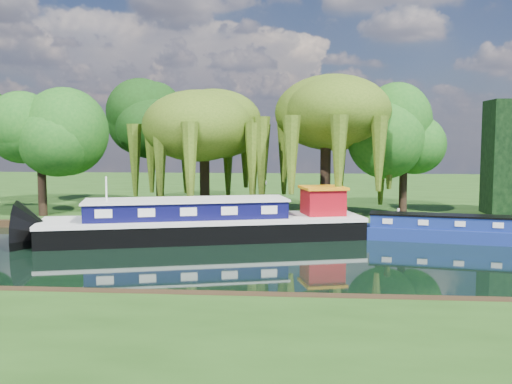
{
  "coord_description": "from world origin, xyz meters",
  "views": [
    {
      "loc": [
        3.03,
        -27.34,
        5.78
      ],
      "look_at": [
        0.46,
        4.17,
        2.8
      ],
      "focal_mm": 40.0,
      "sensor_mm": 36.0,
      "label": 1
    }
  ],
  "objects": [
    {
      "name": "tree_far_mid",
      "position": [
        -8.68,
        18.68,
        6.84
      ],
      "size": [
        5.67,
        5.67,
        9.27
      ],
      "color": "black",
      "rests_on": "far_bank"
    },
    {
      "name": "ground",
      "position": [
        0.0,
        0.0,
        0.0
      ],
      "size": [
        120.0,
        120.0,
        0.0
      ],
      "primitive_type": "plane",
      "color": "black"
    },
    {
      "name": "tree_far_right",
      "position": [
        9.94,
        12.32,
        5.81
      ],
      "size": [
        4.76,
        4.76,
        7.79
      ],
      "color": "black",
      "rests_on": "far_bank"
    },
    {
      "name": "far_bank",
      "position": [
        0.0,
        34.0,
        0.23
      ],
      "size": [
        120.0,
        52.0,
        0.45
      ],
      "primitive_type": "cube",
      "color": "#1D3E11",
      "rests_on": "ground"
    },
    {
      "name": "lamppost",
      "position": [
        0.5,
        10.5,
        2.42
      ],
      "size": [
        0.36,
        0.36,
        2.56
      ],
      "color": "silver",
      "rests_on": "far_bank"
    },
    {
      "name": "tree_far_left",
      "position": [
        -14.89,
        10.51,
        6.28
      ],
      "size": [
        5.28,
        5.28,
        8.51
      ],
      "color": "black",
      "rests_on": "far_bank"
    },
    {
      "name": "willow_left",
      "position": [
        -3.92,
        12.76,
        6.49
      ],
      "size": [
        6.94,
        6.94,
        8.32
      ],
      "color": "black",
      "rests_on": "far_bank"
    },
    {
      "name": "narrowboat",
      "position": [
        10.86,
        5.27,
        0.58
      ],
      "size": [
        11.26,
        3.83,
        1.62
      ],
      "rotation": [
        0.0,
        0.0,
        -0.18
      ],
      "color": "navy",
      "rests_on": "ground"
    },
    {
      "name": "reeds_near",
      "position": [
        6.87,
        -7.57,
        0.55
      ],
      "size": [
        33.7,
        1.5,
        1.1
      ],
      "color": "#255516",
      "rests_on": "ground"
    },
    {
      "name": "willow_right",
      "position": [
        4.58,
        11.36,
        6.87
      ],
      "size": [
        7.22,
        7.22,
        8.8
      ],
      "color": "black",
      "rests_on": "far_bank"
    },
    {
      "name": "dutch_barge",
      "position": [
        -2.39,
        4.71,
        0.95
      ],
      "size": [
        18.64,
        8.67,
        3.84
      ],
      "rotation": [
        0.0,
        0.0,
        0.26
      ],
      "color": "black",
      "rests_on": "ground"
    },
    {
      "name": "mooring_posts",
      "position": [
        -0.5,
        8.4,
        0.95
      ],
      "size": [
        19.16,
        0.16,
        1.0
      ],
      "color": "silver",
      "rests_on": "far_bank"
    },
    {
      "name": "red_dinghy",
      "position": [
        -8.28,
        7.03,
        0.0
      ],
      "size": [
        3.44,
        2.94,
        0.6
      ],
      "primitive_type": "imported",
      "rotation": [
        0.0,
        0.0,
        1.23
      ],
      "color": "maroon",
      "rests_on": "ground"
    }
  ]
}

